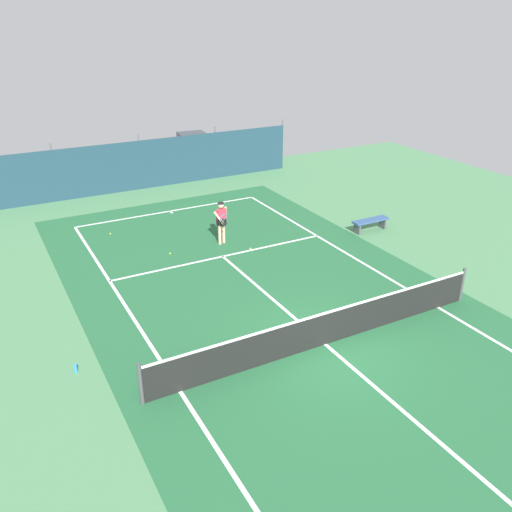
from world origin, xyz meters
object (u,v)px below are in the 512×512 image
object	(u,v)px
water_bottle	(76,368)
tennis_ball_by_sideline	(110,234)
tennis_player	(221,220)
parked_car	(194,148)
courtside_bench	(370,222)
tennis_ball_midcourt	(250,249)
tennis_ball_near_player	(170,253)
tennis_net	(326,328)

from	to	relation	value
water_bottle	tennis_ball_by_sideline	bearing A→B (deg)	70.26
tennis_player	parked_car	bearing A→B (deg)	-125.37
courtside_bench	tennis_ball_midcourt	bearing A→B (deg)	172.92
tennis_ball_midcourt	tennis_player	bearing A→B (deg)	123.68
tennis_ball_near_player	tennis_ball_by_sideline	size ratio (longest dim) A/B	1.00
tennis_player	tennis_ball_by_sideline	distance (m)	4.68
tennis_player	courtside_bench	xyz separation A→B (m)	(5.81, -1.66, -0.59)
tennis_net	water_bottle	size ratio (longest dim) A/B	42.17
tennis_ball_near_player	water_bottle	xyz separation A→B (m)	(-4.49, -5.59, 0.09)
tennis_player	tennis_net	bearing A→B (deg)	68.47
courtside_bench	water_bottle	size ratio (longest dim) A/B	6.67
tennis_player	courtside_bench	size ratio (longest dim) A/B	1.03
tennis_player	courtside_bench	distance (m)	6.07
tennis_net	tennis_ball_by_sideline	bearing A→B (deg)	106.17
tennis_player	tennis_ball_midcourt	bearing A→B (deg)	105.96
tennis_net	courtside_bench	bearing A→B (deg)	42.85
tennis_player	tennis_ball_near_player	world-z (taller)	tennis_player
tennis_player	water_bottle	size ratio (longest dim) A/B	6.83
tennis_net	water_bottle	xyz separation A→B (m)	(-6.09, 1.91, -0.39)
tennis_net	tennis_ball_by_sideline	distance (m)	10.89
courtside_bench	water_bottle	bearing A→B (deg)	-162.38
tennis_ball_midcourt	tennis_ball_by_sideline	size ratio (longest dim) A/B	1.00
tennis_ball_by_sideline	courtside_bench	world-z (taller)	courtside_bench
tennis_net	tennis_player	xyz separation A→B (m)	(0.50, 7.51, 0.45)
tennis_ball_near_player	water_bottle	world-z (taller)	water_bottle
tennis_ball_by_sideline	water_bottle	xyz separation A→B (m)	(-3.06, -8.54, 0.09)
tennis_net	tennis_ball_midcourt	bearing A→B (deg)	79.67
tennis_ball_by_sideline	tennis_ball_midcourt	bearing A→B (deg)	-43.24
parked_car	tennis_net	bearing A→B (deg)	-96.54
parked_car	water_bottle	bearing A→B (deg)	-114.94
tennis_ball_near_player	parked_car	world-z (taller)	parked_car
courtside_bench	water_bottle	world-z (taller)	courtside_bench
courtside_bench	water_bottle	distance (m)	13.02
tennis_ball_midcourt	tennis_ball_by_sideline	xyz separation A→B (m)	(-4.21, 3.96, 0.00)
parked_car	courtside_bench	distance (m)	13.54
tennis_ball_by_sideline	water_bottle	distance (m)	9.07
tennis_player	water_bottle	bearing A→B (deg)	22.63
tennis_net	tennis_ball_midcourt	xyz separation A→B (m)	(1.18, 6.49, -0.48)
tennis_net	parked_car	size ratio (longest dim) A/B	2.32
water_bottle	tennis_ball_midcourt	bearing A→B (deg)	32.17
parked_car	tennis_ball_midcourt	bearing A→B (deg)	-97.58
tennis_net	tennis_ball_near_player	size ratio (longest dim) A/B	153.33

